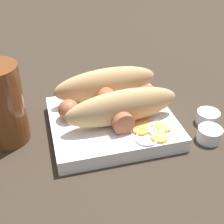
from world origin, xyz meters
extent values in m
plane|color=#33281E|center=(0.00, 0.00, 0.00)|extent=(3.00, 3.00, 0.00)
cube|color=white|center=(0.00, 0.00, 0.01)|extent=(0.21, 0.18, 0.02)
ellipsoid|color=tan|center=(0.01, -0.02, 0.06)|extent=(0.20, 0.06, 0.06)
ellipsoid|color=tan|center=(0.01, 0.06, 0.06)|extent=(0.20, 0.06, 0.06)
cylinder|color=#9E5638|center=(0.00, 0.02, 0.04)|extent=(0.05, 0.15, 0.04)
sphere|color=#9E5638|center=(0.07, 0.03, 0.04)|extent=(0.04, 0.04, 0.04)
sphere|color=#9E5638|center=(-0.07, 0.01, 0.04)|extent=(0.04, 0.04, 0.04)
cylinder|color=orange|center=(0.03, -0.05, 0.03)|extent=(0.04, 0.04, 0.00)
cylinder|color=#F99E4C|center=(0.04, -0.03, 0.03)|extent=(0.04, 0.04, 0.00)
cylinder|color=#F99E4C|center=(0.07, -0.05, 0.03)|extent=(0.03, 0.03, 0.00)
cylinder|color=orange|center=(0.07, -0.05, 0.03)|extent=(0.03, 0.03, 0.00)
cylinder|color=orange|center=(0.06, -0.07, 0.03)|extent=(0.04, 0.04, 0.00)
torus|color=silver|center=(0.04, -0.07, 0.03)|extent=(0.04, 0.04, 0.00)
torus|color=silver|center=(0.07, -0.06, 0.03)|extent=(0.04, 0.04, 0.01)
torus|color=silver|center=(0.07, -0.05, 0.03)|extent=(0.03, 0.03, 0.00)
cylinder|color=white|center=(0.15, -0.07, 0.01)|extent=(0.04, 0.04, 0.02)
cylinder|color=maroon|center=(0.15, -0.07, 0.01)|extent=(0.03, 0.03, 0.01)
cylinder|color=white|center=(0.17, -0.03, 0.01)|extent=(0.04, 0.04, 0.02)
cylinder|color=#4C662D|center=(0.17, -0.03, 0.01)|extent=(0.03, 0.03, 0.01)
cylinder|color=brown|center=(-0.18, 0.02, 0.07)|extent=(0.07, 0.07, 0.13)
camera|label=1|loc=(-0.11, -0.42, 0.33)|focal=50.00mm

